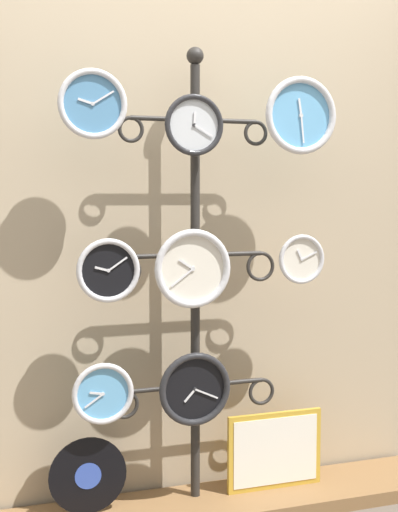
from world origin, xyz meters
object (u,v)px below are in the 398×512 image
clock_bottom_center (195,389)px  clock_top_center (194,125)px  display_stand (195,354)px  clock_middle_center (193,269)px  clock_top_left (92,104)px  clock_middle_right (301,259)px  clock_bottom_left (103,393)px  vinyl_record (88,476)px  clock_top_right (301,116)px  clock_middle_left (108,270)px  picture_frame (275,450)px

clock_bottom_center → clock_top_center: bearing=-172.3°
display_stand → clock_middle_center: bearing=-114.1°
clock_top_left → clock_top_center: clock_top_left is taller
clock_top_left → clock_bottom_center: 1.21m
clock_middle_right → clock_bottom_center: clock_middle_right is taller
clock_bottom_left → vinyl_record: (-0.06, 0.05, -0.35)m
clock_top_right → clock_middle_center: (-0.46, 0.02, -0.62)m
clock_top_center → vinyl_record: 1.47m
clock_middle_right → display_stand: bearing=167.2°
clock_top_right → clock_bottom_center: clock_top_right is taller
display_stand → vinyl_record: bearing=-176.3°
display_stand → clock_top_left: (-0.44, -0.08, 1.02)m
display_stand → clock_top_left: bearing=-169.2°
clock_bottom_left → clock_top_center: bearing=-3.6°
clock_top_left → clock_middle_right: 1.08m
clock_top_right → vinyl_record: 1.71m
clock_top_right → clock_bottom_center: 1.21m
display_stand → clock_bottom_center: bearing=-109.6°
clock_bottom_left → vinyl_record: 0.36m
clock_middle_center → clock_middle_right: (0.49, -0.00, 0.02)m
clock_top_right → clock_middle_right: bearing=45.1°
display_stand → clock_middle_right: bearing=-12.8°
clock_top_left → clock_bottom_center: clock_top_left is taller
display_stand → clock_top_center: bearing=-111.2°
display_stand → clock_middle_left: bearing=-167.5°
display_stand → vinyl_record: display_stand is taller
clock_top_right → clock_middle_right: (0.02, 0.02, -0.60)m
clock_top_center → clock_bottom_left: clock_top_center is taller
clock_middle_left → clock_bottom_left: bearing=166.4°
clock_top_right → picture_frame: clock_top_right is taller
picture_frame → clock_top_right: bearing=-52.3°
clock_middle_center → clock_top_center: bearing=-47.1°
clock_middle_center → clock_bottom_left: clock_middle_center is taller
clock_bottom_center → vinyl_record: size_ratio=0.96×
clock_middle_left → vinyl_record: (-0.08, 0.05, -0.84)m
clock_top_center → clock_bottom_center: 1.07m
clock_middle_left → vinyl_record: 0.84m
clock_middle_right → clock_top_center: bearing=-179.7°
clock_top_right → picture_frame: (-0.06, 0.08, -1.45)m
clock_middle_center → clock_top_right: bearing=-2.9°
clock_bottom_center → clock_middle_right: bearing=0.3°
clock_top_right → vinyl_record: bearing=174.1°
picture_frame → clock_top_center: bearing=-170.9°
clock_bottom_left → clock_top_right: bearing=-2.9°
clock_middle_center → clock_bottom_left: bearing=177.1°
vinyl_record → clock_middle_center: bearing=-9.1°
clock_middle_left → clock_middle_right: same height
picture_frame → clock_bottom_center: bearing=-170.9°
clock_middle_right → vinyl_record: (-0.91, 0.07, -0.86)m
clock_top_left → vinyl_record: bearing=117.6°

